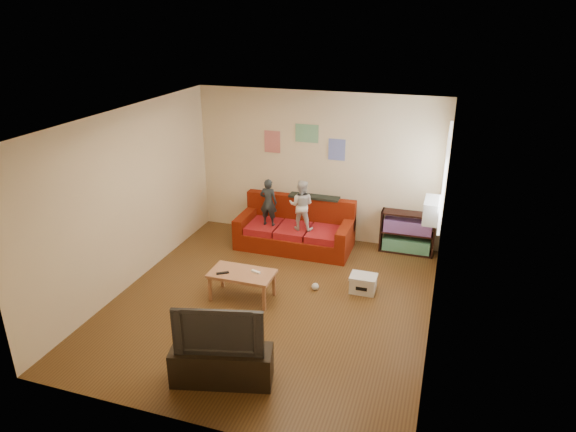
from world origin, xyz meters
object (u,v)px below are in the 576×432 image
(child_a, at_px, (268,202))
(bookshelf, at_px, (407,235))
(sofa, at_px, (296,231))
(television, at_px, (220,328))
(coffee_table, at_px, (242,276))
(tv_stand, at_px, (222,365))
(child_b, at_px, (301,205))
(file_box, at_px, (363,283))

(child_a, relative_size, bookshelf, 0.92)
(sofa, xyz_separation_m, television, (0.28, -3.73, 0.42))
(sofa, bearing_deg, bookshelf, 10.68)
(coffee_table, bearing_deg, television, -74.43)
(bookshelf, bearing_deg, tv_stand, -111.92)
(sofa, relative_size, child_b, 2.27)
(sofa, xyz_separation_m, child_a, (-0.45, -0.17, 0.55))
(child_b, height_order, bookshelf, child_b)
(sofa, relative_size, tv_stand, 1.75)
(child_a, relative_size, file_box, 2.15)
(coffee_table, distance_m, file_box, 1.84)
(child_a, xyz_separation_m, bookshelf, (2.38, 0.53, -0.52))
(tv_stand, bearing_deg, television, 0.00)
(child_a, height_order, coffee_table, child_a)
(television, bearing_deg, child_b, 77.89)
(sofa, relative_size, file_box, 5.10)
(child_a, relative_size, child_b, 0.96)
(tv_stand, xyz_separation_m, television, (0.00, 0.00, 0.51))
(bookshelf, height_order, television, television)
(child_b, xyz_separation_m, bookshelf, (1.78, 0.53, -0.54))
(tv_stand, bearing_deg, child_b, 78.01)
(child_a, bearing_deg, sofa, -160.19)
(sofa, bearing_deg, television, -85.77)
(sofa, bearing_deg, child_a, -159.49)
(sofa, relative_size, bookshelf, 2.18)
(sofa, xyz_separation_m, coffee_table, (-0.22, -1.96, 0.06))
(file_box, bearing_deg, sofa, 139.68)
(child_b, distance_m, coffee_table, 1.90)
(bookshelf, bearing_deg, television, -111.92)
(child_a, relative_size, television, 0.84)
(child_b, relative_size, file_box, 2.24)
(child_b, distance_m, bookshelf, 1.93)
(child_a, distance_m, tv_stand, 3.69)
(coffee_table, bearing_deg, bookshelf, 47.34)
(bookshelf, distance_m, tv_stand, 4.42)
(sofa, distance_m, television, 3.77)
(bookshelf, relative_size, tv_stand, 0.80)
(child_a, distance_m, child_b, 0.60)
(child_b, bearing_deg, television, 88.18)
(tv_stand, relative_size, television, 1.14)
(coffee_table, distance_m, television, 1.87)
(coffee_table, relative_size, bookshelf, 1.01)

